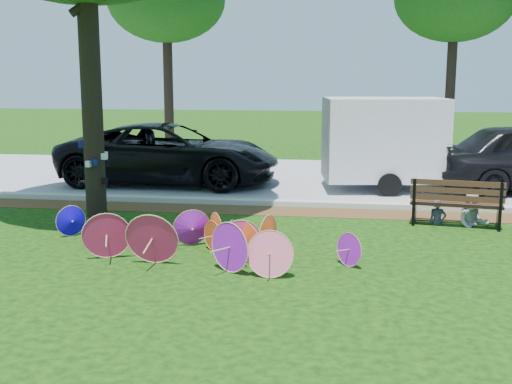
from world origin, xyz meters
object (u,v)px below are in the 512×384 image
parasol_pile (204,238)px  person_right (474,194)px  cargo_trailer (384,139)px  black_van (170,154)px  park_bench (456,202)px  person_left (439,200)px

parasol_pile → person_right: person_right is taller
person_right → cargo_trailer: bearing=112.8°
black_van → cargo_trailer: cargo_trailer is taller
parasol_pile → park_bench: size_ratio=3.10×
person_left → person_right: person_right is taller
parasol_pile → black_van: 7.70m
cargo_trailer → person_left: 4.11m
park_bench → person_left: (-0.35, 0.05, 0.02)m
parasol_pile → cargo_trailer: 7.87m
park_bench → person_right: 0.40m
cargo_trailer → person_right: cargo_trailer is taller
parasol_pile → person_right: size_ratio=4.34×
black_van → person_right: black_van is taller
parasol_pile → person_right: (4.90, 3.18, 0.29)m
cargo_trailer → parasol_pile: bearing=-122.1°
parasol_pile → park_bench: 5.52m
black_van → cargo_trailer: size_ratio=2.00×
park_bench → parasol_pile: bearing=-136.3°
black_van → person_left: size_ratio=6.01×
park_bench → person_right: person_right is taller
parasol_pile → black_van: size_ratio=0.94×
black_van → person_left: 7.94m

